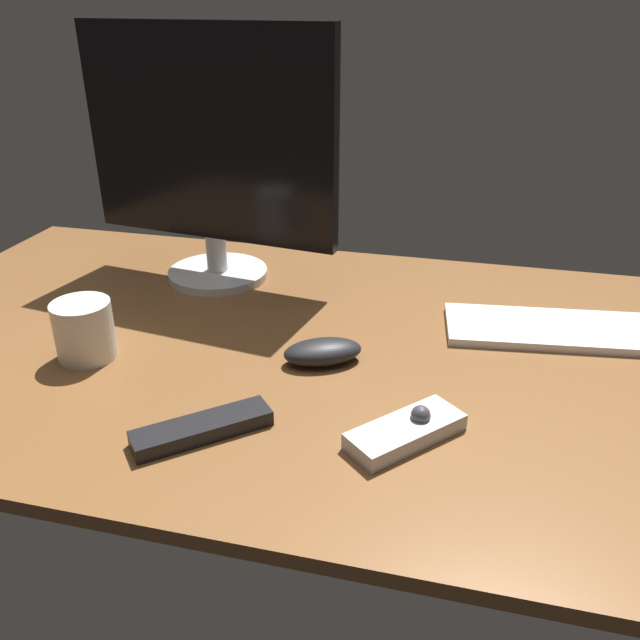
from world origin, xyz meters
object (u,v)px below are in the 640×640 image
at_px(keyboard, 554,329).
at_px(computer_mouse, 323,352).
at_px(coffee_mug, 84,330).
at_px(tv_remote, 202,428).
at_px(monitor, 209,153).
at_px(media_remote, 407,431).

distance_m(keyboard, computer_mouse, 0.39).
bearing_deg(coffee_mug, tv_remote, -30.02).
bearing_deg(monitor, tv_remote, -62.39).
distance_m(computer_mouse, tv_remote, 0.23).
distance_m(tv_remote, coffee_mug, 0.29).
distance_m(monitor, keyboard, 0.67).
height_order(keyboard, coffee_mug, coffee_mug).
distance_m(monitor, coffee_mug, 0.40).
xyz_separation_m(keyboard, computer_mouse, (-0.34, -0.18, 0.01)).
xyz_separation_m(monitor, computer_mouse, (0.28, -0.27, -0.22)).
height_order(monitor, computer_mouse, monitor).
relative_size(monitor, coffee_mug, 5.44).
distance_m(computer_mouse, media_remote, 0.21).
height_order(tv_remote, coffee_mug, coffee_mug).
bearing_deg(media_remote, computer_mouse, 84.02).
bearing_deg(media_remote, keyboard, 11.44).
height_order(keyboard, media_remote, media_remote).
xyz_separation_m(media_remote, coffee_mug, (-0.49, 0.09, 0.03)).
relative_size(media_remote, coffee_mug, 1.71).
relative_size(monitor, tv_remote, 2.79).
xyz_separation_m(monitor, coffee_mug, (-0.07, -0.34, -0.19)).
height_order(keyboard, computer_mouse, computer_mouse).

